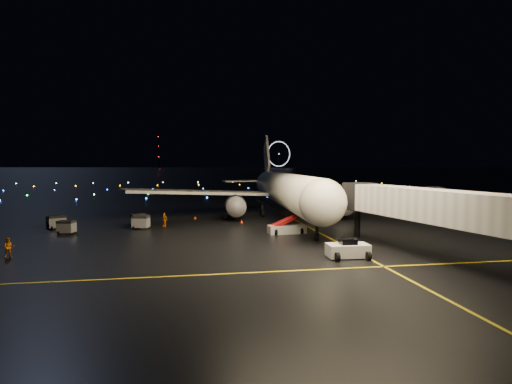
# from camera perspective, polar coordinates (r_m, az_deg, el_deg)

# --- Properties ---
(ground) EXTENTS (2000.00, 2000.00, 0.00)m
(ground) POSITION_cam_1_polar(r_m,az_deg,el_deg) (341.60, -8.88, 2.52)
(ground) COLOR black
(ground) RESTS_ON ground
(lane_centre) EXTENTS (0.25, 80.00, 0.02)m
(lane_centre) POSITION_cam_1_polar(r_m,az_deg,el_deg) (59.48, 6.63, -4.51)
(lane_centre) COLOR #D4BF0E
(lane_centre) RESTS_ON ground
(lane_cross) EXTENTS (60.00, 0.25, 0.02)m
(lane_cross) POSITION_cam_1_polar(r_m,az_deg,el_deg) (32.68, -10.33, -11.69)
(lane_cross) COLOR #D4BF0E
(lane_cross) RESTS_ON ground
(airliner) EXTENTS (56.58, 54.08, 15.14)m
(airliner) POSITION_cam_1_polar(r_m,az_deg,el_deg) (68.65, 3.87, 2.98)
(airliner) COLOR silver
(airliner) RESTS_ON ground
(pushback_tug) EXTENTS (3.95, 2.18, 1.84)m
(pushback_tug) POSITION_cam_1_polar(r_m,az_deg,el_deg) (38.95, 12.98, -7.78)
(pushback_tug) COLOR silver
(pushback_tug) RESTS_ON ground
(belt_loader) EXTENTS (7.04, 2.27, 3.37)m
(belt_loader) POSITION_cam_1_polar(r_m,az_deg,el_deg) (50.91, 4.42, -4.04)
(belt_loader) COLOR silver
(belt_loader) RESTS_ON ground
(crew_b) EXTENTS (1.12, 1.02, 1.89)m
(crew_b) POSITION_cam_1_polar(r_m,az_deg,el_deg) (44.67, -31.83, -6.75)
(crew_b) COLOR orange
(crew_b) RESTS_ON ground
(crew_c) EXTENTS (1.12, 1.14, 1.93)m
(crew_c) POSITION_cam_1_polar(r_m,az_deg,el_deg) (57.88, -12.96, -3.87)
(crew_c) COLOR orange
(crew_c) RESTS_ON ground
(safety_cone_0) EXTENTS (0.46, 0.46, 0.50)m
(safety_cone_0) POSITION_cam_1_polar(r_m,az_deg,el_deg) (59.76, -2.07, -4.21)
(safety_cone_0) COLOR #FC370D
(safety_cone_0) RESTS_ON ground
(safety_cone_1) EXTENTS (0.51, 0.51, 0.47)m
(safety_cone_1) POSITION_cam_1_polar(r_m,az_deg,el_deg) (65.31, -4.39, -3.53)
(safety_cone_1) COLOR #FC370D
(safety_cone_1) RESTS_ON ground
(safety_cone_2) EXTENTS (0.45, 0.45, 0.48)m
(safety_cone_2) POSITION_cam_1_polar(r_m,az_deg,el_deg) (64.92, -8.70, -3.61)
(safety_cone_2) COLOR #FC370D
(safety_cone_2) RESTS_ON ground
(safety_cone_3) EXTENTS (0.59, 0.59, 0.51)m
(safety_cone_3) POSITION_cam_1_polar(r_m,az_deg,el_deg) (73.27, -15.82, -2.83)
(safety_cone_3) COLOR #FC370D
(safety_cone_3) RESTS_ON ground
(ferris_wheel) EXTENTS (49.33, 16.80, 52.00)m
(ferris_wheel) POSITION_cam_1_polar(r_m,az_deg,el_deg) (781.39, 3.29, 5.31)
(ferris_wheel) COLOR black
(ferris_wheel) RESTS_ON ground
(radio_mast) EXTENTS (1.80, 1.80, 64.00)m
(radio_mast) POSITION_cam_1_polar(r_m,az_deg,el_deg) (783.77, -13.75, 5.63)
(radio_mast) COLOR black
(radio_mast) RESTS_ON ground
(taxiway_lights) EXTENTS (164.00, 92.00, 0.36)m
(taxiway_lights) POSITION_cam_1_polar(r_m,az_deg,el_deg) (147.78, -7.86, 0.66)
(taxiway_lights) COLOR black
(taxiway_lights) RESTS_ON ground
(baggage_cart_0) EXTENTS (2.45, 2.07, 1.77)m
(baggage_cart_0) POSITION_cam_1_polar(r_m,az_deg,el_deg) (58.81, -16.40, -3.89)
(baggage_cart_0) COLOR gray
(baggage_cart_0) RESTS_ON ground
(baggage_cart_1) EXTENTS (2.42, 1.96, 1.81)m
(baggage_cart_1) POSITION_cam_1_polar(r_m,az_deg,el_deg) (56.63, -16.13, -4.17)
(baggage_cart_1) COLOR gray
(baggage_cart_1) RESTS_ON ground
(baggage_cart_2) EXTENTS (2.24, 1.80, 1.67)m
(baggage_cart_2) POSITION_cam_1_polar(r_m,az_deg,el_deg) (56.04, -25.45, -4.56)
(baggage_cart_2) COLOR gray
(baggage_cart_2) RESTS_ON ground
(baggage_cart_3) EXTENTS (2.56, 2.20, 1.83)m
(baggage_cart_3) POSITION_cam_1_polar(r_m,az_deg,el_deg) (60.97, -26.51, -3.85)
(baggage_cart_3) COLOR gray
(baggage_cart_3) RESTS_ON ground
(baggage_cart_4) EXTENTS (2.01, 1.59, 1.52)m
(baggage_cart_4) POSITION_cam_1_polar(r_m,az_deg,el_deg) (62.81, -26.86, -3.78)
(baggage_cart_4) COLOR gray
(baggage_cart_4) RESTS_ON ground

